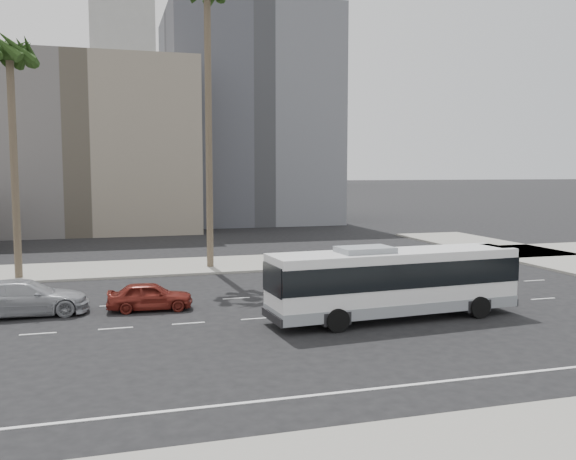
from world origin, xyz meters
name	(u,v)px	position (x,y,z in m)	size (l,w,h in m)	color
ground	(321,314)	(0.00, 0.00, 0.00)	(700.00, 700.00, 0.00)	black
sidewalk_north	(247,263)	(0.00, 15.50, 0.07)	(120.00, 7.00, 0.15)	gray
midrise_beige_west	(80,147)	(-12.00, 45.00, 9.00)	(24.00, 18.00, 18.00)	slate
midrise_gray_center	(246,120)	(8.00, 52.00, 13.00)	(20.00, 20.00, 26.00)	#505159
civic_tower	(124,94)	(-2.00, 250.00, 38.83)	(42.00, 42.00, 129.00)	#B7B6AE
highrise_right	(241,102)	(45.00, 230.00, 35.00)	(26.00, 26.00, 70.00)	slate
highrise_far	(279,121)	(70.00, 260.00, 30.00)	(22.00, 22.00, 60.00)	slate
city_bus	(394,280)	(2.85, -1.63, 1.71)	(11.50, 3.31, 3.26)	white
car_a	(150,296)	(-7.40, 3.08, 0.67)	(3.93, 1.58, 1.34)	maroon
car_b	(25,298)	(-12.90, 3.58, 0.81)	(5.57, 2.26, 1.62)	#9D9FA5
palm_mid	(9,57)	(-14.43, 13.44, 13.08)	(4.70, 4.70, 14.54)	brown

